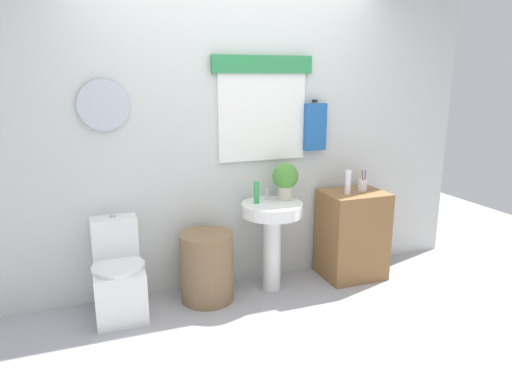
{
  "coord_description": "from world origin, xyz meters",
  "views": [
    {
      "loc": [
        -1.13,
        -2.44,
        1.75
      ],
      "look_at": [
        0.08,
        0.8,
        0.87
      ],
      "focal_mm": 31.86,
      "sensor_mm": 36.0,
      "label": 1
    }
  ],
  "objects": [
    {
      "name": "ground_plane",
      "position": [
        0.0,
        0.0,
        0.0
      ],
      "size": [
        8.0,
        8.0,
        0.0
      ],
      "primitive_type": "plane",
      "color": "#A3A3A8"
    },
    {
      "name": "back_wall",
      "position": [
        0.0,
        1.15,
        1.31
      ],
      "size": [
        4.4,
        0.18,
        2.6
      ],
      "color": "silver",
      "rests_on": "ground_plane"
    },
    {
      "name": "toilet",
      "position": [
        -1.0,
        0.88,
        0.28
      ],
      "size": [
        0.38,
        0.51,
        0.74
      ],
      "color": "white",
      "rests_on": "ground_plane"
    },
    {
      "name": "laundry_hamper",
      "position": [
        -0.32,
        0.85,
        0.28
      ],
      "size": [
        0.42,
        0.42,
        0.56
      ],
      "primitive_type": "cylinder",
      "color": "#846647",
      "rests_on": "ground_plane"
    },
    {
      "name": "pedestal_sink",
      "position": [
        0.24,
        0.85,
        0.57
      ],
      "size": [
        0.51,
        0.51,
        0.75
      ],
      "color": "white",
      "rests_on": "ground_plane"
    },
    {
      "name": "faucet",
      "position": [
        0.24,
        0.97,
        0.8
      ],
      "size": [
        0.03,
        0.03,
        0.1
      ],
      "primitive_type": "cylinder",
      "color": "silver",
      "rests_on": "pedestal_sink"
    },
    {
      "name": "wooden_cabinet",
      "position": [
        1.01,
        0.85,
        0.39
      ],
      "size": [
        0.53,
        0.44,
        0.78
      ],
      "primitive_type": "cube",
      "color": "olive",
      "rests_on": "ground_plane"
    },
    {
      "name": "soap_bottle",
      "position": [
        0.12,
        0.9,
        0.84
      ],
      "size": [
        0.05,
        0.05,
        0.18
      ],
      "primitive_type": "cylinder",
      "color": "green",
      "rests_on": "pedestal_sink"
    },
    {
      "name": "potted_plant",
      "position": [
        0.38,
        0.91,
        0.94
      ],
      "size": [
        0.22,
        0.22,
        0.31
      ],
      "color": "beige",
      "rests_on": "pedestal_sink"
    },
    {
      "name": "lotion_bottle",
      "position": [
        0.92,
        0.81,
        0.88
      ],
      "size": [
        0.05,
        0.05,
        0.21
      ],
      "primitive_type": "cylinder",
      "color": "white",
      "rests_on": "wooden_cabinet"
    },
    {
      "name": "toothbrush_cup",
      "position": [
        1.11,
        0.87,
        0.83
      ],
      "size": [
        0.08,
        0.08,
        0.19
      ],
      "color": "silver",
      "rests_on": "wooden_cabinet"
    }
  ]
}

